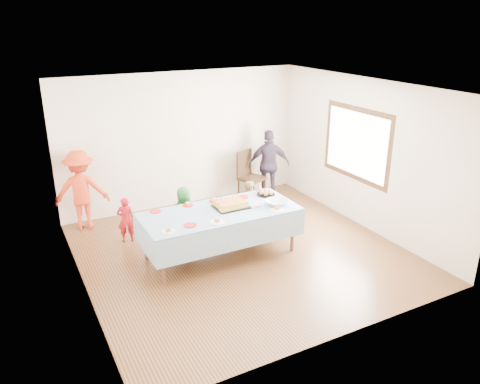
% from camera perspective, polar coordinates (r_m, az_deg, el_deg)
% --- Properties ---
extents(ground, '(5.00, 5.00, 0.00)m').
position_cam_1_polar(ground, '(7.84, 0.14, -7.31)').
color(ground, '#482714').
rests_on(ground, ground).
extents(room_walls, '(5.04, 5.04, 2.72)m').
position_cam_1_polar(room_walls, '(7.21, 0.52, 5.33)').
color(room_walls, beige).
rests_on(room_walls, ground).
extents(party_table, '(2.50, 1.10, 0.78)m').
position_cam_1_polar(party_table, '(7.45, -2.46, -2.71)').
color(party_table, brown).
rests_on(party_table, ground).
extents(birthday_cake, '(0.55, 0.42, 0.10)m').
position_cam_1_polar(birthday_cake, '(7.55, -1.11, -1.54)').
color(birthday_cake, black).
rests_on(birthday_cake, party_table).
extents(rolls_tray, '(0.32, 0.32, 0.10)m').
position_cam_1_polar(rolls_tray, '(8.08, 3.17, -0.09)').
color(rolls_tray, black).
rests_on(rolls_tray, party_table).
extents(punch_bowl, '(0.35, 0.35, 0.09)m').
position_cam_1_polar(punch_bowl, '(7.66, 4.51, -1.29)').
color(punch_bowl, silver).
rests_on(punch_bowl, party_table).
extents(party_hat, '(0.11, 0.11, 0.19)m').
position_cam_1_polar(party_hat, '(8.20, 2.41, 0.65)').
color(party_hat, silver).
rests_on(party_hat, party_table).
extents(fork_pile, '(0.24, 0.18, 0.07)m').
position_cam_1_polar(fork_pile, '(7.58, 2.10, -1.57)').
color(fork_pile, white).
rests_on(fork_pile, party_table).
extents(plate_red_far_a, '(0.17, 0.17, 0.01)m').
position_cam_1_polar(plate_red_far_a, '(7.51, -10.25, -2.34)').
color(plate_red_far_a, red).
rests_on(plate_red_far_a, party_table).
extents(plate_red_far_b, '(0.17, 0.17, 0.01)m').
position_cam_1_polar(plate_red_far_b, '(7.68, -6.37, -1.61)').
color(plate_red_far_b, red).
rests_on(plate_red_far_b, party_table).
extents(plate_red_far_c, '(0.18, 0.18, 0.01)m').
position_cam_1_polar(plate_red_far_c, '(7.81, -3.16, -1.11)').
color(plate_red_far_c, red).
rests_on(plate_red_far_c, party_table).
extents(plate_red_far_d, '(0.19, 0.19, 0.01)m').
position_cam_1_polar(plate_red_far_d, '(7.97, 0.39, -0.61)').
color(plate_red_far_d, red).
rests_on(plate_red_far_d, party_table).
extents(plate_red_near, '(0.19, 0.19, 0.01)m').
position_cam_1_polar(plate_red_near, '(6.95, -6.11, -4.05)').
color(plate_red_near, red).
rests_on(plate_red_near, party_table).
extents(plate_white_left, '(0.20, 0.20, 0.01)m').
position_cam_1_polar(plate_white_left, '(6.79, -8.73, -4.80)').
color(plate_white_left, white).
rests_on(plate_white_left, party_table).
extents(plate_white_mid, '(0.23, 0.23, 0.01)m').
position_cam_1_polar(plate_white_mid, '(7.02, -2.81, -3.71)').
color(plate_white_mid, white).
rests_on(plate_white_mid, party_table).
extents(plate_white_right, '(0.22, 0.22, 0.01)m').
position_cam_1_polar(plate_white_right, '(7.47, 4.57, -2.17)').
color(plate_white_right, white).
rests_on(plate_white_right, party_table).
extents(dining_chair, '(0.61, 0.61, 1.07)m').
position_cam_1_polar(dining_chair, '(9.81, 1.04, 2.33)').
color(dining_chair, black).
rests_on(dining_chair, ground).
extents(toddler_left, '(0.34, 0.27, 0.81)m').
position_cam_1_polar(toddler_left, '(8.27, -13.75, -3.28)').
color(toddler_left, red).
rests_on(toddler_left, ground).
extents(toddler_mid, '(0.50, 0.35, 0.96)m').
position_cam_1_polar(toddler_mid, '(8.14, -6.79, -2.63)').
color(toddler_mid, '#236A29').
rests_on(toddler_mid, ground).
extents(toddler_right, '(0.51, 0.46, 0.87)m').
position_cam_1_polar(toddler_right, '(8.64, 0.99, -1.38)').
color(toddler_right, tan).
rests_on(toddler_right, ground).
extents(adult_left, '(1.06, 0.77, 1.48)m').
position_cam_1_polar(adult_left, '(8.90, -18.78, 0.22)').
color(adult_left, red).
rests_on(adult_left, ground).
extents(adult_right, '(0.94, 0.66, 1.48)m').
position_cam_1_polar(adult_right, '(9.90, 3.56, 3.36)').
color(adult_right, '#322837').
rests_on(adult_right, ground).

